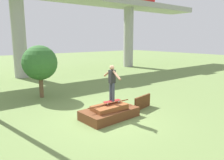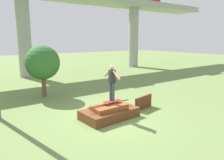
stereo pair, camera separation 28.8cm
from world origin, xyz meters
name	(u,v)px [view 1 (the left image)]	position (x,y,z in m)	size (l,w,h in m)	color
ground_plane	(109,118)	(0.00, 0.00, 0.00)	(80.00, 80.00, 0.00)	olive
scrap_pile	(109,112)	(-0.01, -0.01, 0.24)	(2.35, 1.44, 0.63)	brown
scrap_plank_loose	(143,102)	(1.97, 0.03, 0.31)	(1.22, 0.33, 0.61)	#5B3319
skateboard	(112,101)	(0.11, -0.03, 0.71)	(0.80, 0.25, 0.09)	maroon
skater	(112,81)	(0.11, -0.03, 1.56)	(0.23, 1.15, 1.46)	#383D4C
highway_overpass	(16,1)	(0.00, 12.25, 6.22)	(44.00, 3.35, 7.30)	#9E9E99
tree_behind_left	(40,63)	(-1.01, 4.91, 1.93)	(1.89, 1.89, 2.88)	brown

